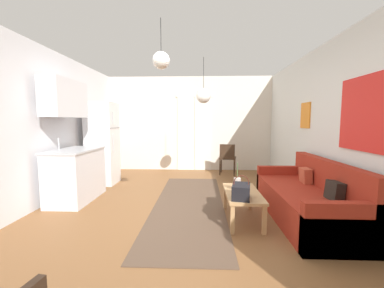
{
  "coord_description": "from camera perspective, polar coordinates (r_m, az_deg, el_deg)",
  "views": [
    {
      "loc": [
        0.32,
        -3.17,
        1.39
      ],
      "look_at": [
        0.15,
        1.11,
        0.97
      ],
      "focal_mm": 22.05,
      "sensor_mm": 36.0,
      "label": 1
    }
  ],
  "objects": [
    {
      "name": "ground_plane",
      "position": [
        3.5,
        -3.4,
        -18.72
      ],
      "size": [
        5.13,
        7.53,
        0.1
      ],
      "primitive_type": "cube",
      "color": "brown"
    },
    {
      "name": "wall_back",
      "position": [
        6.69,
        -0.48,
        4.83
      ],
      "size": [
        4.73,
        0.13,
        2.62
      ],
      "color": "silver",
      "rests_on": "ground_plane"
    },
    {
      "name": "wall_right",
      "position": [
        3.75,
        34.41,
        3.4
      ],
      "size": [
        0.12,
        7.13,
        2.62
      ],
      "color": "silver",
      "rests_on": "ground_plane"
    },
    {
      "name": "wall_left",
      "position": [
        4.12,
        -37.52,
        3.32
      ],
      "size": [
        0.12,
        7.13,
        2.62
      ],
      "color": "silver",
      "rests_on": "ground_plane"
    },
    {
      "name": "area_rug",
      "position": [
        4.06,
        -0.74,
        -14.35
      ],
      "size": [
        1.13,
        3.44,
        0.01
      ],
      "primitive_type": "cube",
      "color": "brown",
      "rests_on": "ground_plane"
    },
    {
      "name": "couch",
      "position": [
        3.8,
        26.47,
        -12.13
      ],
      "size": [
        0.84,
        2.0,
        0.84
      ],
      "color": "maroon",
      "rests_on": "ground_plane"
    },
    {
      "name": "coffee_table",
      "position": [
        3.45,
        12.1,
        -12.15
      ],
      "size": [
        0.47,
        0.94,
        0.4
      ],
      "color": "tan",
      "rests_on": "ground_plane"
    },
    {
      "name": "bamboo_vase",
      "position": [
        3.48,
        10.86,
        -9.48
      ],
      "size": [
        0.1,
        0.1,
        0.4
      ],
      "color": "beige",
      "rests_on": "coffee_table"
    },
    {
      "name": "handbag",
      "position": [
        3.14,
        11.79,
        -11.09
      ],
      "size": [
        0.28,
        0.35,
        0.3
      ],
      "color": "black",
      "rests_on": "coffee_table"
    },
    {
      "name": "refrigerator",
      "position": [
        5.55,
        -20.82,
        0.13
      ],
      "size": [
        0.6,
        0.59,
        1.79
      ],
      "color": "white",
      "rests_on": "ground_plane"
    },
    {
      "name": "kitchen_counter",
      "position": [
        4.58,
        -26.76,
        -2.54
      ],
      "size": [
        0.62,
        1.1,
        2.08
      ],
      "color": "silver",
      "rests_on": "ground_plane"
    },
    {
      "name": "accent_chair",
      "position": [
        6.16,
        8.57,
        -3.11
      ],
      "size": [
        0.49,
        0.47,
        0.8
      ],
      "rotation": [
        0.0,
        0.0,
        2.96
      ],
      "color": "#382619",
      "rests_on": "ground_plane"
    },
    {
      "name": "pendant_lamp_near",
      "position": [
        3.06,
        -7.47,
        19.42
      ],
      "size": [
        0.21,
        0.21,
        0.6
      ],
      "color": "black"
    },
    {
      "name": "pendant_lamp_far",
      "position": [
        4.71,
        2.78,
        11.56
      ],
      "size": [
        0.29,
        0.29,
        0.88
      ],
      "color": "black"
    }
  ]
}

